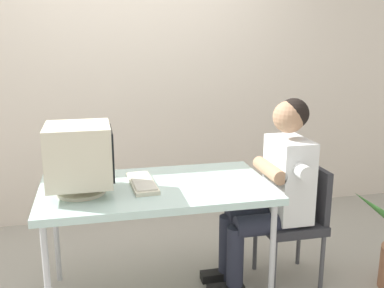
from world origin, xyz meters
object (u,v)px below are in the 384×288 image
(keyboard, at_px, (142,183))
(person_seated, at_px, (275,186))
(desk, at_px, (156,193))
(office_chair, at_px, (297,216))
(crt_monitor, at_px, (79,156))

(keyboard, relative_size, person_seated, 0.33)
(desk, bearing_deg, keyboard, 163.10)
(office_chair, bearing_deg, desk, 179.89)
(keyboard, distance_m, office_chair, 1.09)
(crt_monitor, distance_m, office_chair, 1.50)
(desk, height_order, keyboard, keyboard)
(desk, height_order, crt_monitor, crt_monitor)
(keyboard, height_order, office_chair, office_chair)
(office_chair, bearing_deg, keyboard, 178.51)
(keyboard, bearing_deg, office_chair, -1.49)
(crt_monitor, height_order, keyboard, crt_monitor)
(keyboard, bearing_deg, person_seated, -1.79)
(office_chair, relative_size, person_seated, 0.63)
(office_chair, xyz_separation_m, person_seated, (-0.17, 0.00, 0.23))
(crt_monitor, height_order, person_seated, person_seated)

